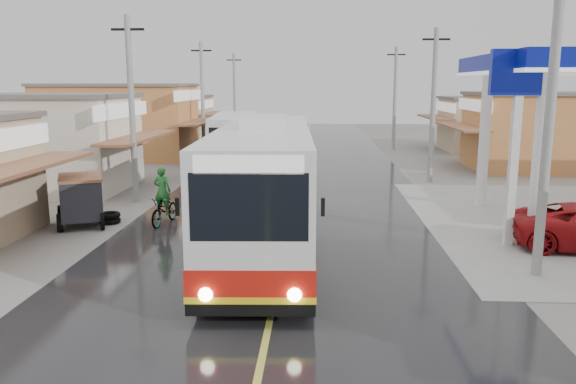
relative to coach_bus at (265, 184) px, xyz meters
name	(u,v)px	position (x,y,z in m)	size (l,w,h in m)	color
ground	(280,271)	(0.66, -2.67, -1.99)	(120.00, 120.00, 0.00)	slate
road	(299,181)	(0.66, 12.33, -1.98)	(12.00, 90.00, 0.02)	black
centre_line	(299,180)	(0.66, 12.33, -1.97)	(0.15, 90.00, 0.01)	#D8CC4C
shopfronts_left	(87,170)	(-12.34, 15.33, -1.99)	(11.00, 44.00, 5.20)	tan
utility_poles_left	(176,177)	(-6.34, 13.33, -1.99)	(1.60, 50.00, 8.00)	gray
utility_poles_right	(429,182)	(7.66, 12.33, -1.99)	(1.60, 36.00, 8.00)	gray
coach_bus	(265,184)	(0.00, 0.00, 0.00)	(3.51, 13.37, 4.14)	silver
second_bus	(236,140)	(-3.32, 16.36, -0.21)	(3.65, 10.17, 3.31)	silver
cyclist	(164,205)	(-4.00, 2.43, -1.27)	(1.06, 2.14, 2.20)	black
tricycle_near	(80,197)	(-7.03, 2.15, -0.94)	(2.41, 2.66, 1.85)	#26262D
tyre_stack	(110,218)	(-6.12, 2.51, -1.79)	(0.80, 0.80, 0.41)	black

